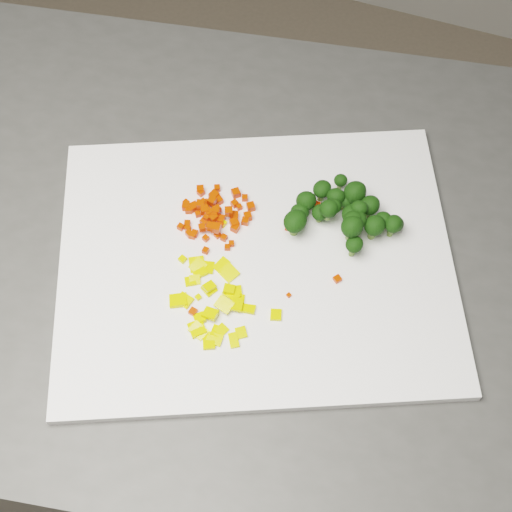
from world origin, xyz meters
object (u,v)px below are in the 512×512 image
(carrot_pile, at_px, (210,215))
(pepper_pile, at_px, (227,298))
(cutting_board, at_px, (256,262))
(broccoli_pile, at_px, (346,216))
(counter_block, at_px, (258,362))

(carrot_pile, height_order, pepper_pile, carrot_pile)
(cutting_board, bearing_deg, broccoli_pile, 41.15)
(pepper_pile, bearing_deg, carrot_pile, 120.84)
(counter_block, distance_m, carrot_pile, 0.48)
(pepper_pile, bearing_deg, counter_block, 86.20)
(counter_block, height_order, broccoli_pile, broccoli_pile)
(counter_block, bearing_deg, cutting_board, -76.17)
(cutting_board, relative_size, carrot_pile, 4.50)
(carrot_pile, bearing_deg, counter_block, -2.46)
(counter_block, bearing_deg, broccoli_pile, 25.93)
(cutting_board, distance_m, broccoli_pile, 0.13)
(carrot_pile, distance_m, pepper_pile, 0.12)
(counter_block, xyz_separation_m, cutting_board, (0.01, -0.03, 0.46))
(counter_block, distance_m, broccoli_pile, 0.51)
(counter_block, xyz_separation_m, pepper_pile, (-0.01, -0.10, 0.47))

